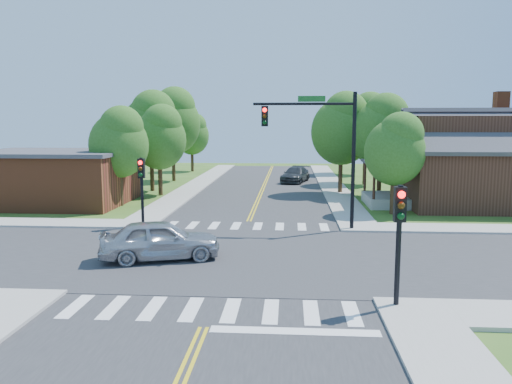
# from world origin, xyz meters

# --- Properties ---
(ground) EXTENTS (100.00, 100.00, 0.00)m
(ground) POSITION_xyz_m (0.00, 0.00, 0.00)
(ground) COLOR #31561B
(ground) RESTS_ON ground
(road_ns) EXTENTS (10.00, 90.00, 0.04)m
(road_ns) POSITION_xyz_m (0.00, 0.00, 0.02)
(road_ns) COLOR #2D2D30
(road_ns) RESTS_ON ground
(road_ew) EXTENTS (90.00, 10.00, 0.04)m
(road_ew) POSITION_xyz_m (0.00, 0.00, 0.03)
(road_ew) COLOR #2D2D30
(road_ew) RESTS_ON ground
(intersection_patch) EXTENTS (10.20, 10.20, 0.06)m
(intersection_patch) POSITION_xyz_m (0.00, 0.00, 0.00)
(intersection_patch) COLOR #2D2D30
(intersection_patch) RESTS_ON ground
(sidewalk_ne) EXTENTS (40.00, 40.00, 0.14)m
(sidewalk_ne) POSITION_xyz_m (15.82, 15.82, 0.07)
(sidewalk_ne) COLOR #9E9B93
(sidewalk_ne) RESTS_ON ground
(sidewalk_nw) EXTENTS (40.00, 40.00, 0.14)m
(sidewalk_nw) POSITION_xyz_m (-15.82, 15.82, 0.07)
(sidewalk_nw) COLOR #9E9B93
(sidewalk_nw) RESTS_ON ground
(crosswalk_north) EXTENTS (8.85, 2.00, 0.01)m
(crosswalk_north) POSITION_xyz_m (0.00, 6.20, 0.05)
(crosswalk_north) COLOR white
(crosswalk_north) RESTS_ON ground
(crosswalk_south) EXTENTS (8.85, 2.00, 0.01)m
(crosswalk_south) POSITION_xyz_m (0.00, -6.20, 0.05)
(crosswalk_south) COLOR white
(crosswalk_south) RESTS_ON ground
(centerline) EXTENTS (0.30, 90.00, 0.01)m
(centerline) POSITION_xyz_m (0.00, 0.00, 0.05)
(centerline) COLOR yellow
(centerline) RESTS_ON ground
(stop_bar) EXTENTS (4.60, 0.45, 0.09)m
(stop_bar) POSITION_xyz_m (2.50, -7.60, 0.00)
(stop_bar) COLOR white
(stop_bar) RESTS_ON ground
(signal_mast_ne) EXTENTS (5.30, 0.42, 7.20)m
(signal_mast_ne) POSITION_xyz_m (3.91, 5.59, 4.85)
(signal_mast_ne) COLOR black
(signal_mast_ne) RESTS_ON ground
(signal_pole_se) EXTENTS (0.34, 0.42, 3.80)m
(signal_pole_se) POSITION_xyz_m (5.60, -5.62, 2.66)
(signal_pole_se) COLOR black
(signal_pole_se) RESTS_ON ground
(signal_pole_nw) EXTENTS (0.34, 0.42, 3.80)m
(signal_pole_nw) POSITION_xyz_m (-5.60, 5.58, 2.66)
(signal_pole_nw) COLOR black
(signal_pole_nw) RESTS_ON ground
(house_ne) EXTENTS (13.05, 8.80, 7.11)m
(house_ne) POSITION_xyz_m (15.11, 14.23, 3.33)
(house_ne) COLOR #351C12
(house_ne) RESTS_ON ground
(building_nw) EXTENTS (10.40, 8.40, 3.73)m
(building_nw) POSITION_xyz_m (-14.20, 13.20, 1.88)
(building_nw) COLOR brown
(building_nw) RESTS_ON ground
(tree_e_a) EXTENTS (3.72, 3.53, 6.32)m
(tree_e_a) POSITION_xyz_m (8.80, 10.63, 4.14)
(tree_e_a) COLOR #382314
(tree_e_a) RESTS_ON ground
(tree_e_b) EXTENTS (4.65, 4.41, 7.90)m
(tree_e_b) POSITION_xyz_m (9.25, 18.10, 5.17)
(tree_e_b) COLOR #382314
(tree_e_b) RESTS_ON ground
(tree_e_c) EXTENTS (4.97, 4.72, 8.45)m
(tree_e_c) POSITION_xyz_m (9.28, 25.89, 5.54)
(tree_e_c) COLOR #382314
(tree_e_c) RESTS_ON ground
(tree_e_d) EXTENTS (4.81, 4.57, 8.18)m
(tree_e_d) POSITION_xyz_m (9.41, 34.97, 5.36)
(tree_e_d) COLOR #382314
(tree_e_d) RESTS_ON ground
(tree_w_a) EXTENTS (4.00, 3.80, 6.80)m
(tree_w_a) POSITION_xyz_m (-9.17, 12.59, 4.45)
(tree_w_a) COLOR #382314
(tree_w_a) RESTS_ON ground
(tree_w_b) EXTENTS (4.91, 4.67, 8.35)m
(tree_w_b) POSITION_xyz_m (-9.09, 20.23, 5.47)
(tree_w_b) COLOR #382314
(tree_w_b) RESTS_ON ground
(tree_w_c) EXTENTS (5.37, 5.10, 9.12)m
(tree_w_c) POSITION_xyz_m (-8.97, 27.49, 5.98)
(tree_w_c) COLOR #382314
(tree_w_c) RESTS_ON ground
(tree_w_d) EXTENTS (4.02, 3.82, 6.84)m
(tree_w_d) POSITION_xyz_m (-9.08, 37.39, 4.48)
(tree_w_d) COLOR #382314
(tree_w_d) RESTS_ON ground
(tree_house) EXTENTS (4.78, 4.55, 8.13)m
(tree_house) POSITION_xyz_m (6.43, 19.54, 5.33)
(tree_house) COLOR #382314
(tree_house) RESTS_ON ground
(tree_bldg) EXTENTS (4.18, 3.97, 7.11)m
(tree_bldg) POSITION_xyz_m (-7.75, 17.79, 4.65)
(tree_bldg) COLOR #382314
(tree_bldg) RESTS_ON ground
(car_silver) EXTENTS (4.57, 5.92, 1.66)m
(car_silver) POSITION_xyz_m (-2.97, -0.74, 0.83)
(car_silver) COLOR #AFB1B7
(car_silver) RESTS_ON ground
(car_dgrey) EXTENTS (4.42, 5.93, 1.44)m
(car_dgrey) POSITION_xyz_m (2.84, 26.97, 0.72)
(car_dgrey) COLOR #313336
(car_dgrey) RESTS_ON ground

